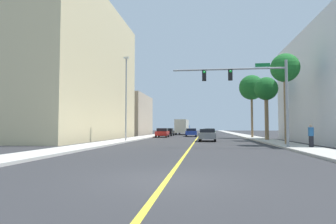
% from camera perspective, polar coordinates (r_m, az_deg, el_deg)
% --- Properties ---
extents(ground, '(192.00, 192.00, 0.00)m').
position_cam_1_polar(ground, '(50.56, 6.08, -4.83)').
color(ground, '#2D2D30').
extents(sidewalk_left, '(2.56, 168.00, 0.15)m').
position_cam_1_polar(sidewalk_left, '(51.38, -3.00, -4.73)').
color(sidewalk_left, beige).
rests_on(sidewalk_left, ground).
extents(sidewalk_right, '(2.56, 168.00, 0.15)m').
position_cam_1_polar(sidewalk_right, '(51.02, 15.21, -4.64)').
color(sidewalk_right, '#B2ADA3').
rests_on(sidewalk_right, ground).
extents(lane_marking_center, '(0.16, 144.00, 0.01)m').
position_cam_1_polar(lane_marking_center, '(50.56, 6.08, -4.82)').
color(lane_marking_center, yellow).
rests_on(lane_marking_center, ground).
extents(building_left_near, '(11.14, 25.79, 17.75)m').
position_cam_1_polar(building_left_near, '(40.11, -19.03, 7.60)').
color(building_left_near, beige).
rests_on(building_left_near, ground).
extents(building_left_far, '(11.31, 14.49, 8.29)m').
position_cam_1_polar(building_left_far, '(60.99, -9.54, -0.61)').
color(building_left_far, tan).
rests_on(building_left_far, ground).
extents(traffic_signal_mast, '(8.60, 0.36, 6.46)m').
position_cam_1_polar(traffic_signal_mast, '(22.67, 16.33, 5.14)').
color(traffic_signal_mast, gray).
rests_on(traffic_signal_mast, sidewalk_right).
extents(street_lamp, '(0.56, 0.28, 9.06)m').
position_cam_1_polar(street_lamp, '(31.30, -8.34, 3.48)').
color(street_lamp, gray).
rests_on(street_lamp, sidewalk_left).
extents(palm_near, '(2.47, 2.47, 7.82)m').
position_cam_1_polar(palm_near, '(27.11, 22.25, 7.85)').
color(palm_near, brown).
rests_on(palm_near, sidewalk_right).
extents(palm_mid, '(2.66, 2.66, 7.21)m').
position_cam_1_polar(palm_mid, '(35.03, 18.94, 4.15)').
color(palm_mid, brown).
rests_on(palm_mid, sidewalk_right).
extents(palm_far, '(3.57, 3.57, 8.97)m').
position_cam_1_polar(palm_far, '(43.28, 16.29, 4.65)').
color(palm_far, brown).
rests_on(palm_far, sidewalk_right).
extents(car_gray, '(1.96, 4.51, 1.38)m').
position_cam_1_polar(car_gray, '(32.70, 7.86, -4.48)').
color(car_gray, slate).
rests_on(car_gray, ground).
extents(car_white, '(2.00, 3.90, 1.30)m').
position_cam_1_polar(car_white, '(57.16, 7.85, -3.92)').
color(car_white, white).
rests_on(car_white, ground).
extents(car_red, '(1.84, 4.00, 1.43)m').
position_cam_1_polar(car_red, '(44.82, -1.13, -4.12)').
color(car_red, red).
rests_on(car_red, ground).
extents(car_blue, '(2.04, 4.60, 1.38)m').
position_cam_1_polar(car_blue, '(48.91, 4.64, -4.03)').
color(car_blue, '#1E389E').
rests_on(car_blue, ground).
extents(car_green, '(1.93, 4.50, 1.37)m').
position_cam_1_polar(car_green, '(50.60, 8.28, -3.99)').
color(car_green, '#196638').
rests_on(car_green, ground).
extents(car_black, '(1.93, 4.25, 1.40)m').
position_cam_1_polar(car_black, '(52.50, 0.04, -3.98)').
color(car_black, black).
rests_on(car_black, ground).
extents(delivery_truck, '(2.69, 8.77, 3.21)m').
position_cam_1_polar(delivery_truck, '(61.67, 2.85, -2.94)').
color(delivery_truck, '#194799').
rests_on(delivery_truck, ground).
extents(pedestrian, '(0.38, 0.38, 1.62)m').
position_cam_1_polar(pedestrian, '(22.96, 26.58, -4.25)').
color(pedestrian, black).
rests_on(pedestrian, sidewalk_right).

